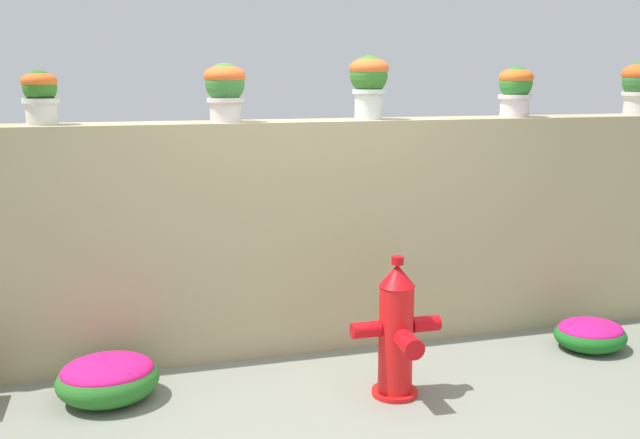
# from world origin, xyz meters

# --- Properties ---
(ground_plane) EXTENTS (24.00, 24.00, 0.00)m
(ground_plane) POSITION_xyz_m (0.00, 0.00, 0.00)
(ground_plane) COLOR gray
(stone_wall) EXTENTS (6.23, 0.39, 1.63)m
(stone_wall) POSITION_xyz_m (0.00, 1.19, 0.82)
(stone_wall) COLOR tan
(stone_wall) RESTS_ON ground
(potted_plant_1) EXTENTS (0.22, 0.22, 0.34)m
(potted_plant_1) POSITION_xyz_m (-1.64, 1.19, 1.83)
(potted_plant_1) COLOR silver
(potted_plant_1) RESTS_ON stone_wall
(potted_plant_2) EXTENTS (0.28, 0.28, 0.39)m
(potted_plant_2) POSITION_xyz_m (-0.49, 1.16, 1.86)
(potted_plant_2) COLOR beige
(potted_plant_2) RESTS_ON stone_wall
(potted_plant_3) EXTENTS (0.28, 0.28, 0.44)m
(potted_plant_3) POSITION_xyz_m (0.52, 1.17, 1.91)
(potted_plant_3) COLOR silver
(potted_plant_3) RESTS_ON stone_wall
(potted_plant_4) EXTENTS (0.25, 0.25, 0.37)m
(potted_plant_4) POSITION_xyz_m (1.67, 1.16, 1.85)
(potted_plant_4) COLOR silver
(potted_plant_4) RESTS_ON stone_wall
(fire_hydrant) EXTENTS (0.56, 0.44, 0.88)m
(fire_hydrant) POSITION_xyz_m (0.38, 0.20, 0.40)
(fire_hydrant) COLOR red
(fire_hydrant) RESTS_ON ground
(flower_bush_left) EXTENTS (0.52, 0.47, 0.22)m
(flower_bush_left) POSITION_xyz_m (2.01, 0.53, 0.11)
(flower_bush_left) COLOR #19631D
(flower_bush_left) RESTS_ON ground
(flower_bush_right) EXTENTS (0.61, 0.55, 0.28)m
(flower_bush_right) POSITION_xyz_m (-1.32, 0.60, 0.15)
(flower_bush_right) COLOR #286D24
(flower_bush_right) RESTS_ON ground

